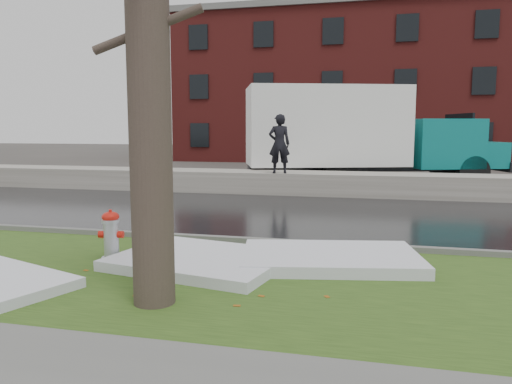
% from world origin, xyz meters
% --- Properties ---
extents(ground, '(120.00, 120.00, 0.00)m').
position_xyz_m(ground, '(0.00, 0.00, 0.00)').
color(ground, '#47423D').
rests_on(ground, ground).
extents(verge, '(60.00, 4.50, 0.04)m').
position_xyz_m(verge, '(0.00, -1.25, 0.02)').
color(verge, '#294617').
rests_on(verge, ground).
extents(road, '(60.00, 7.00, 0.03)m').
position_xyz_m(road, '(0.00, 4.50, 0.01)').
color(road, black).
rests_on(road, ground).
extents(parking_lot, '(60.00, 9.00, 0.03)m').
position_xyz_m(parking_lot, '(0.00, 13.00, 0.01)').
color(parking_lot, slate).
rests_on(parking_lot, ground).
extents(curb, '(60.00, 0.15, 0.14)m').
position_xyz_m(curb, '(0.00, 1.00, 0.07)').
color(curb, slate).
rests_on(curb, ground).
extents(snowbank, '(60.00, 1.60, 0.75)m').
position_xyz_m(snowbank, '(0.00, 8.70, 0.38)').
color(snowbank, '#AEA89F').
rests_on(snowbank, ground).
extents(brick_building, '(26.00, 12.00, 10.00)m').
position_xyz_m(brick_building, '(2.00, 30.00, 5.00)').
color(brick_building, maroon).
rests_on(brick_building, ground).
extents(bg_tree_left, '(1.40, 1.62, 6.50)m').
position_xyz_m(bg_tree_left, '(-12.00, 22.00, 3.33)').
color(bg_tree_left, brown).
rests_on(bg_tree_left, ground).
extents(bg_tree_center, '(1.40, 1.62, 6.50)m').
position_xyz_m(bg_tree_center, '(-6.00, 26.00, 3.33)').
color(bg_tree_center, brown).
rests_on(bg_tree_center, ground).
extents(fire_hydrant, '(0.42, 0.38, 0.85)m').
position_xyz_m(fire_hydrant, '(-1.56, -0.77, 0.49)').
color(fire_hydrant, '#ADB1B6').
rests_on(fire_hydrant, verge).
extents(tree, '(1.33, 1.57, 6.43)m').
position_xyz_m(tree, '(-0.01, -2.46, 3.28)').
color(tree, brown).
rests_on(tree, verge).
extents(box_truck, '(11.35, 5.59, 3.80)m').
position_xyz_m(box_truck, '(1.84, 11.71, 2.01)').
color(box_truck, black).
rests_on(box_truck, ground).
extents(worker, '(0.80, 0.64, 1.93)m').
position_xyz_m(worker, '(-0.48, 8.10, 1.72)').
color(worker, black).
rests_on(worker, snowbank).
extents(snow_patch_near, '(2.94, 2.47, 0.16)m').
position_xyz_m(snow_patch_near, '(-0.04, -0.68, 0.12)').
color(snow_patch_near, silver).
rests_on(snow_patch_near, verge).
extents(snow_patch_side, '(3.09, 2.29, 0.18)m').
position_xyz_m(snow_patch_side, '(1.95, -0.10, 0.13)').
color(snow_patch_side, silver).
rests_on(snow_patch_side, verge).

